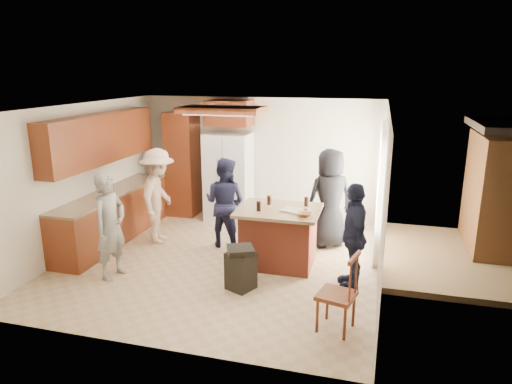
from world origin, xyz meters
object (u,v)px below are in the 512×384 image
(person_behind_left, at_px, (225,203))
(person_side_right, at_px, (354,236))
(person_counter, at_px, (158,196))
(refrigerator, at_px, (229,177))
(person_behind_right, at_px, (330,198))
(spindle_chair, at_px, (338,295))
(person_front_left, at_px, (110,226))
(trash_bin, at_px, (241,268))
(kitchen_island, at_px, (279,236))

(person_behind_left, bearing_deg, person_side_right, 166.78)
(person_counter, distance_m, refrigerator, 1.78)
(person_counter, bearing_deg, person_side_right, -114.61)
(person_behind_right, relative_size, person_counter, 1.02)
(person_behind_left, distance_m, spindle_chair, 3.15)
(person_side_right, xyz_separation_m, refrigerator, (-2.68, 2.46, 0.13))
(person_behind_left, height_order, person_behind_right, person_behind_right)
(person_counter, relative_size, spindle_chair, 1.72)
(person_behind_right, distance_m, person_counter, 3.04)
(person_front_left, distance_m, person_behind_left, 2.05)
(person_behind_left, xyz_separation_m, trash_bin, (0.75, -1.52, -0.48))
(person_front_left, height_order, person_counter, person_counter)
(person_counter, xyz_separation_m, spindle_chair, (3.39, -2.12, -0.40))
(person_front_left, xyz_separation_m, refrigerator, (0.82, 3.09, 0.10))
(person_behind_right, distance_m, person_side_right, 1.57)
(trash_bin, bearing_deg, refrigerator, 111.31)
(kitchen_island, bearing_deg, trash_bin, -108.75)
(person_counter, xyz_separation_m, trash_bin, (1.96, -1.39, -0.54))
(person_counter, distance_m, kitchen_island, 2.36)
(refrigerator, height_order, spindle_chair, refrigerator)
(person_behind_left, height_order, kitchen_island, person_behind_left)
(person_behind_left, height_order, spindle_chair, person_behind_left)
(person_behind_left, relative_size, trash_bin, 2.52)
(person_side_right, xyz_separation_m, trash_bin, (-1.52, -0.51, -0.45))
(kitchen_island, distance_m, spindle_chair, 2.03)
(refrigerator, height_order, trash_bin, refrigerator)
(person_behind_right, distance_m, kitchen_island, 1.29)
(person_front_left, distance_m, person_side_right, 3.56)
(person_behind_right, xyz_separation_m, kitchen_island, (-0.69, -1.02, -0.40))
(person_behind_right, bearing_deg, spindle_chair, 66.04)
(person_behind_right, bearing_deg, person_front_left, 2.61)
(person_side_right, bearing_deg, refrigerator, -145.69)
(person_behind_right, height_order, person_counter, person_behind_right)
(person_front_left, xyz_separation_m, person_behind_left, (1.23, 1.64, -0.01))
(person_behind_left, relative_size, spindle_chair, 1.60)
(person_front_left, xyz_separation_m, person_side_right, (3.50, 0.63, -0.03))
(person_side_right, bearing_deg, person_behind_left, -127.06)
(person_front_left, distance_m, person_counter, 1.51)
(person_behind_right, bearing_deg, person_side_right, 76.03)
(refrigerator, relative_size, kitchen_island, 1.41)
(person_counter, relative_size, kitchen_island, 1.34)
(person_front_left, bearing_deg, person_behind_right, -44.98)
(person_side_right, bearing_deg, person_front_left, -92.92)
(kitchen_island, xyz_separation_m, trash_bin, (-0.33, -0.98, -0.16))
(refrigerator, bearing_deg, person_front_left, -104.86)
(person_counter, bearing_deg, person_behind_right, -88.93)
(person_behind_left, height_order, refrigerator, refrigerator)
(person_behind_right, xyz_separation_m, person_side_right, (0.50, -1.49, -0.10))
(person_front_left, relative_size, person_behind_right, 0.92)
(person_front_left, relative_size, person_behind_left, 1.01)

